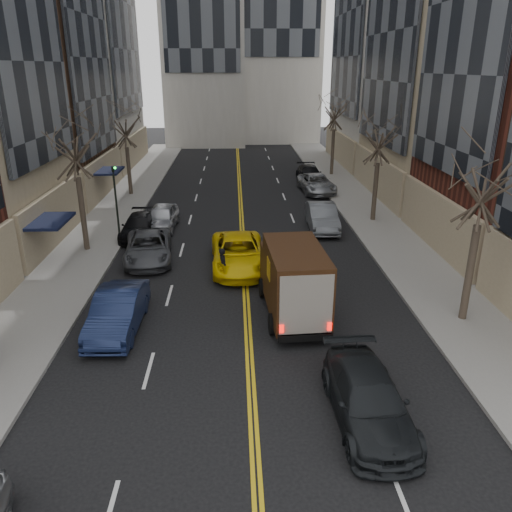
# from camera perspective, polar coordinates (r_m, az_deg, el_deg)

# --- Properties ---
(sidewalk_left) EXTENTS (4.00, 66.00, 0.15)m
(sidewalk_left) POSITION_cam_1_polar(r_m,az_deg,el_deg) (36.18, -16.14, 4.49)
(sidewalk_left) COLOR slate
(sidewalk_left) RESTS_ON ground
(sidewalk_right) EXTENTS (4.00, 66.00, 0.15)m
(sidewalk_right) POSITION_cam_1_polar(r_m,az_deg,el_deg) (36.40, 12.67, 4.91)
(sidewalk_right) COLOR slate
(sidewalk_right) RESTS_ON ground
(tree_lf_mid) EXTENTS (3.20, 3.20, 8.91)m
(tree_lf_mid) POSITION_cam_1_polar(r_m,az_deg,el_deg) (28.24, -20.26, 13.16)
(tree_lf_mid) COLOR #382D23
(tree_lf_mid) RESTS_ON sidewalk_left
(tree_lf_far) EXTENTS (3.20, 3.20, 8.12)m
(tree_lf_far) POSITION_cam_1_polar(r_m,az_deg,el_deg) (40.82, -14.83, 14.96)
(tree_lf_far) COLOR #382D23
(tree_lf_far) RESTS_ON sidewalk_left
(tree_rt_near) EXTENTS (3.20, 3.20, 8.71)m
(tree_rt_near) POSITION_cam_1_polar(r_m,az_deg,el_deg) (20.32, 24.96, 9.51)
(tree_rt_near) COLOR #382D23
(tree_rt_near) RESTS_ON sidewalk_right
(tree_rt_mid) EXTENTS (3.20, 3.20, 8.32)m
(tree_rt_mid) POSITION_cam_1_polar(r_m,az_deg,el_deg) (33.30, 14.05, 14.06)
(tree_rt_mid) COLOR #382D23
(tree_rt_mid) RESTS_ON sidewalk_right
(tree_rt_far) EXTENTS (3.20, 3.20, 9.11)m
(tree_rt_far) POSITION_cam_1_polar(r_m,az_deg,el_deg) (47.78, 9.04, 17.01)
(tree_rt_far) COLOR #382D23
(tree_rt_far) RESTS_ON sidewalk_right
(traffic_signal) EXTENTS (0.29, 0.26, 4.70)m
(traffic_signal) POSITION_cam_1_polar(r_m,az_deg,el_deg) (30.42, -15.77, 6.86)
(traffic_signal) COLOR black
(traffic_signal) RESTS_ON sidewalk_left
(ups_truck) EXTENTS (2.60, 5.80, 3.11)m
(ups_truck) POSITION_cam_1_polar(r_m,az_deg,el_deg) (20.53, 4.27, -2.80)
(ups_truck) COLOR black
(ups_truck) RESTS_ON ground
(observer_sedan) EXTENTS (2.19, 5.09, 1.46)m
(observer_sedan) POSITION_cam_1_polar(r_m,az_deg,el_deg) (15.44, 12.70, -15.68)
(observer_sedan) COLOR black
(observer_sedan) RESTS_ON ground
(taxi) EXTENTS (2.93, 5.91, 1.61)m
(taxi) POSITION_cam_1_polar(r_m,az_deg,el_deg) (25.61, -2.03, 0.34)
(taxi) COLOR yellow
(taxi) RESTS_ON ground
(pedestrian) EXTENTS (0.60, 0.74, 1.76)m
(pedestrian) POSITION_cam_1_polar(r_m,az_deg,el_deg) (23.83, -3.78, -1.12)
(pedestrian) COLOR black
(pedestrian) RESTS_ON ground
(parked_lf_b) EXTENTS (1.79, 4.86, 1.59)m
(parked_lf_b) POSITION_cam_1_polar(r_m,az_deg,el_deg) (20.39, -15.53, -6.14)
(parked_lf_b) COLOR #131C3C
(parked_lf_b) RESTS_ON ground
(parked_lf_c) EXTENTS (2.99, 5.41, 1.43)m
(parked_lf_c) POSITION_cam_1_polar(r_m,az_deg,el_deg) (27.24, -12.21, 0.95)
(parked_lf_c) COLOR #46484D
(parked_lf_c) RESTS_ON ground
(parked_lf_d) EXTENTS (1.91, 4.60, 1.33)m
(parked_lf_d) POSITION_cam_1_polar(r_m,az_deg,el_deg) (31.19, -13.24, 3.32)
(parked_lf_d) COLOR black
(parked_lf_d) RESTS_ON ground
(parked_lf_e) EXTENTS (2.03, 4.60, 1.54)m
(parked_lf_e) POSITION_cam_1_polar(r_m,az_deg,el_deg) (32.45, -10.69, 4.39)
(parked_lf_e) COLOR #A5A7AD
(parked_lf_e) RESTS_ON ground
(parked_rt_a) EXTENTS (1.88, 4.95, 1.61)m
(parked_rt_a) POSITION_cam_1_polar(r_m,az_deg,el_deg) (32.05, 7.57, 4.44)
(parked_rt_a) COLOR #55585D
(parked_rt_a) RESTS_ON ground
(parked_rt_b) EXTENTS (2.85, 5.51, 1.48)m
(parked_rt_b) POSITION_cam_1_polar(r_m,az_deg,el_deg) (41.62, 6.94, 8.20)
(parked_rt_b) COLOR #94979B
(parked_rt_b) RESTS_ON ground
(parked_rt_c) EXTENTS (2.08, 4.92, 1.42)m
(parked_rt_c) POSITION_cam_1_polar(r_m,az_deg,el_deg) (45.55, 6.13, 9.30)
(parked_rt_c) COLOR black
(parked_rt_c) RESTS_ON ground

